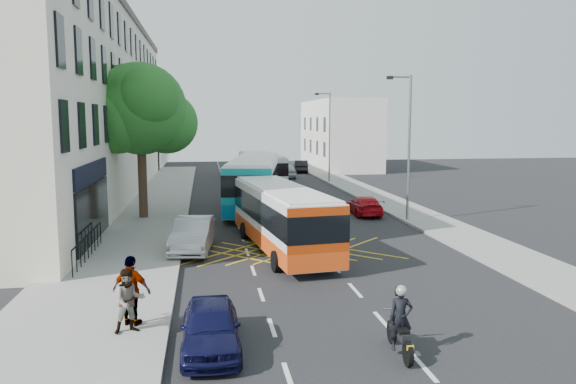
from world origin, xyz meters
name	(u,v)px	position (x,y,z in m)	size (l,w,h in m)	color
ground	(355,290)	(0.00, 0.00, 0.00)	(120.00, 120.00, 0.00)	black
pavement_left	(144,218)	(-8.50, 15.00, 0.07)	(5.00, 70.00, 0.15)	gray
pavement_right	(408,211)	(7.50, 15.00, 0.07)	(3.00, 70.00, 0.15)	gray
terrace_main	(76,105)	(-14.00, 24.49, 6.76)	(8.30, 45.00, 13.50)	beige
terrace_far	(131,125)	(-14.00, 55.00, 5.00)	(8.00, 20.00, 10.00)	silver
building_right	(338,134)	(11.00, 48.00, 4.00)	(6.00, 18.00, 8.00)	silver
street_tree	(140,110)	(-8.51, 14.97, 6.29)	(6.30, 5.70, 8.80)	#382619
lamp_near	(407,140)	(6.20, 12.00, 4.62)	(1.45, 0.15, 8.00)	slate
lamp_far	(329,132)	(6.20, 32.00, 4.62)	(1.45, 0.15, 8.00)	slate
railings	(88,245)	(-9.70, 5.30, 0.72)	(0.08, 5.60, 1.14)	black
bus_near	(282,217)	(-1.65, 6.16, 1.49)	(3.59, 10.28, 2.83)	silver
bus_mid	(255,183)	(-1.83, 17.55, 1.75)	(4.62, 12.12, 3.33)	silver
bus_far	(261,169)	(-0.15, 29.85, 1.51)	(3.25, 10.37, 2.87)	silver
motorbike	(400,322)	(-0.30, -5.22, 0.83)	(0.61, 1.98, 1.76)	black
parked_car_blue	(211,327)	(-4.90, -4.29, 0.61)	(1.45, 3.61, 1.23)	black
parked_car_silver	(193,235)	(-5.53, 6.55, 0.74)	(1.57, 4.50, 1.48)	#A8ABAF
red_hatchback	(365,205)	(4.60, 14.67, 0.57)	(1.61, 3.95, 1.15)	#B20711
distant_car_grey	(237,169)	(-1.62, 39.64, 0.71)	(2.37, 5.14, 1.43)	#44464D
distant_car_silver	(286,170)	(3.00, 36.93, 0.73)	(1.72, 4.27, 1.45)	#B7BCC0
distant_car_dark	(301,166)	(5.50, 42.54, 0.66)	(1.40, 4.00, 1.32)	black
pedestrian_near	(129,301)	(-7.00, -3.15, 1.01)	(0.84, 0.65, 1.72)	gray
pedestrian_far	(132,291)	(-7.00, -2.61, 1.12)	(1.13, 0.47, 1.93)	gray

